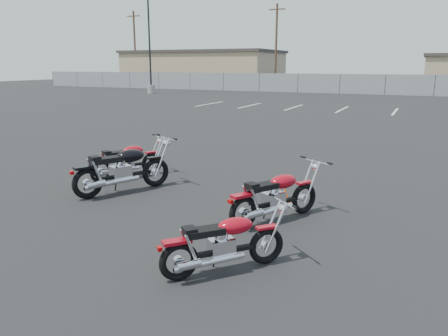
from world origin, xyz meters
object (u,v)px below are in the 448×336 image
at_px(motorcycle_front_red, 127,161).
at_px(motorcycle_second_black, 123,169).
at_px(motorcycle_rear_red, 224,243).
at_px(motorcycle_third_red, 275,196).

bearing_deg(motorcycle_front_red, motorcycle_second_black, -56.86).
bearing_deg(motorcycle_second_black, motorcycle_front_red, 123.14).
xyz_separation_m(motorcycle_front_red, motorcycle_rear_red, (4.13, -3.39, -0.02)).
distance_m(motorcycle_front_red, motorcycle_third_red, 4.31).
bearing_deg(motorcycle_second_black, motorcycle_rear_red, -34.64).
relative_size(motorcycle_front_red, motorcycle_second_black, 0.85).
bearing_deg(motorcycle_front_red, motorcycle_third_red, -17.30).
xyz_separation_m(motorcycle_third_red, motorcycle_rear_red, (0.01, -2.11, -0.04)).
bearing_deg(motorcycle_rear_red, motorcycle_front_red, 140.60).
relative_size(motorcycle_second_black, motorcycle_third_red, 1.14).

